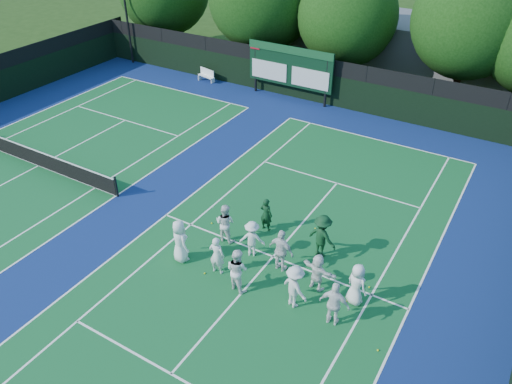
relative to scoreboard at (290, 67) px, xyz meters
The scene contains 29 objects.
ground 17.23m from the scoreboard, 65.78° to the right, with size 120.00×120.00×0.00m, color #1E3A0F.
court_apron 14.78m from the scoreboard, 86.03° to the right, with size 34.00×32.00×0.01m, color navy.
near_court 16.33m from the scoreboard, 64.32° to the right, with size 11.05×23.85×0.01m.
left_court 16.32m from the scoreboard, 115.60° to the right, with size 11.05×23.85×0.01m.
back_fence 1.38m from the scoreboard, 22.25° to the left, with size 34.00×0.08×3.00m.
scoreboard is the anchor object (origin of this frame).
clubhouse 9.80m from the scoreboard, 59.22° to the left, with size 18.00×6.00×4.00m, color #5D5D63.
tennis_net 16.26m from the scoreboard, 115.60° to the right, with size 11.30×0.10×1.10m.
bench 6.77m from the scoreboard, behind, with size 1.47×0.70×0.90m.
tree_c 5.19m from the scoreboard, 60.63° to the left, with size 6.55×6.55×8.09m.
tree_d 11.09m from the scoreboard, 22.05° to the left, with size 6.84×6.84×8.96m.
tennis_ball_0 17.74m from the scoreboard, 72.64° to the right, with size 0.07×0.07×0.07m, color #C8D519.
tennis_ball_1 18.71m from the scoreboard, 55.74° to the right, with size 0.07×0.07×0.07m, color #C8D519.
tennis_ball_2 20.91m from the scoreboard, 54.18° to the right, with size 0.07×0.07×0.07m, color #C8D519.
tennis_ball_3 14.68m from the scoreboard, 75.46° to the right, with size 0.07×0.07×0.07m, color #C8D519.
tennis_ball_4 14.47m from the scoreboard, 57.54° to the right, with size 0.07×0.07×0.07m, color #C8D519.
tennis_ball_5 18.09m from the scoreboard, 52.56° to the right, with size 0.07×0.07×0.07m, color #C8D519.
player_front_0 17.09m from the scoreboard, 76.54° to the right, with size 0.90×0.59×1.84m, color white.
player_front_1 17.43m from the scoreboard, 71.15° to the right, with size 0.61×0.40×1.66m, color white.
player_front_2 18.11m from the scoreboard, 68.12° to the right, with size 0.87×0.68×1.78m, color white.
player_front_3 18.76m from the scoreboard, 61.57° to the right, with size 1.12×0.65×1.74m, color silver.
player_front_4 19.58m from the scoreboard, 57.75° to the right, with size 1.05×0.44×1.78m, color white.
player_back_0 15.46m from the scoreboard, 71.94° to the right, with size 0.84×0.66×1.73m, color white.
player_back_1 16.18m from the scoreboard, 67.36° to the right, with size 1.02×0.59×1.58m, color white.
player_back_2 16.92m from the scoreboard, 63.17° to the right, with size 1.08×0.45×1.84m, color white.
player_back_3 17.90m from the scoreboard, 58.86° to the right, with size 1.43×0.45×1.54m, color white.
player_back_4 18.64m from the scoreboard, 54.89° to the right, with size 0.83×0.54×1.69m, color white.
coach_left 14.48m from the scoreboard, 66.01° to the right, with size 0.57×0.37×1.56m, color #0D3319.
coach_right 16.06m from the scoreboard, 57.58° to the right, with size 1.24×0.71×1.91m, color #0F371B.
Camera 1 is at (7.25, -12.38, 13.12)m, focal length 35.00 mm.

